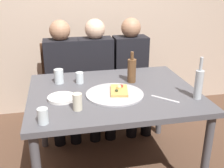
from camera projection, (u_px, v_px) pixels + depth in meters
ground_plane at (113, 167)px, 2.41m from camera, size 8.00×8.00×0.00m
back_wall at (90, 2)px, 3.12m from camera, size 6.00×0.10×2.60m
dining_table at (113, 100)px, 2.17m from camera, size 1.31×1.04×0.73m
pizza_tray at (115, 94)px, 2.07m from camera, size 0.44×0.44×0.01m
pizza_slice_last at (119, 90)px, 2.10m from camera, size 0.17×0.24×0.05m
wine_bottle at (199, 83)px, 1.97m from camera, size 0.06×0.06×0.31m
beer_bottle at (132, 70)px, 2.29m from camera, size 0.07×0.07×0.26m
tumbler_near at (77, 102)px, 1.82m from camera, size 0.06×0.06×0.12m
tumbler_far at (59, 76)px, 2.28m from camera, size 0.08×0.08×0.12m
wine_glass at (80, 78)px, 2.28m from camera, size 0.06×0.06×0.09m
short_glass at (43, 116)px, 1.65m from camera, size 0.07×0.07×0.10m
plate_stack at (62, 98)px, 1.99m from camera, size 0.21×0.21×0.02m
table_knife at (165, 99)px, 1.99m from camera, size 0.17×0.17×0.01m
chair_left at (63, 80)px, 2.99m from camera, size 0.44×0.44×0.90m
chair_middle at (95, 77)px, 3.06m from camera, size 0.44×0.44×0.90m
chair_right at (128, 75)px, 3.13m from camera, size 0.44×0.44×0.90m
guest_in_sweater at (63, 73)px, 2.81m from camera, size 0.36×0.56×1.17m
guest_in_beanie at (97, 71)px, 2.87m from camera, size 0.36×0.56×1.17m
guest_by_wall at (132, 68)px, 2.95m from camera, size 0.36×0.56×1.17m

